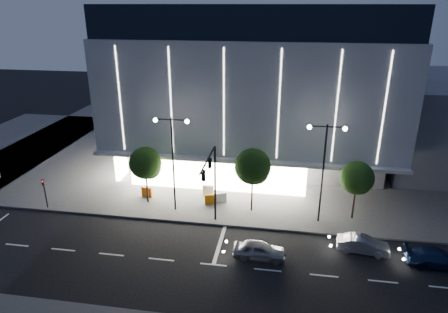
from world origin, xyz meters
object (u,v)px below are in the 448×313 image
tree_right (357,180)px  barrier_b (208,190)px  street_lamp_west (173,151)px  car_lead (259,250)px  tree_left (146,165)px  barrier_a (147,192)px  street_lamp_east (324,160)px  ped_signal_far (45,190)px  traffic_mast (212,176)px  barrier_c (211,199)px  tree_mid (253,168)px  barrier_d (221,198)px  car_second (363,245)px  car_third (437,258)px

tree_right → barrier_b: size_ratio=5.01×
street_lamp_west → car_lead: bearing=-36.5°
tree_left → barrier_a: (-0.50, 1.10, -3.38)m
car_lead → barrier_a: size_ratio=3.65×
street_lamp_east → tree_right: street_lamp_east is taller
barrier_b → car_lead: bearing=-58.5°
street_lamp_west → ped_signal_far: (-12.00, -1.50, -4.07)m
traffic_mast → tree_right: traffic_mast is taller
barrier_b → barrier_c: bearing=-72.4°
car_lead → barrier_a: (-11.74, 8.22, -0.03)m
ped_signal_far → tree_mid: size_ratio=0.49×
barrier_a → barrier_d: size_ratio=1.00×
traffic_mast → tree_mid: bearing=50.6°
street_lamp_east → car_second: size_ratio=2.29×
car_third → barrier_c: car_third is taller
street_lamp_west → street_lamp_east: bearing=0.0°
barrier_c → barrier_d: same height
tree_right → barrier_c: (-13.00, 0.55, -3.23)m
traffic_mast → barrier_b: (-1.58, 6.16, -4.38)m
traffic_mast → barrier_d: 6.43m
tree_mid → car_second: tree_mid is taller
car_second → car_lead: bearing=111.5°
street_lamp_west → car_second: street_lamp_west is taller
car_lead → barrier_d: (-4.32, 8.16, -0.03)m
street_lamp_west → traffic_mast: bearing=-33.6°
traffic_mast → tree_right: (12.03, 3.68, -1.14)m
street_lamp_east → barrier_c: 11.41m
street_lamp_west → barrier_d: size_ratio=8.18×
tree_left → barrier_a: size_ratio=5.20×
street_lamp_west → car_third: bearing=-13.1°
car_lead → car_third: (12.96, 1.16, -0.03)m
traffic_mast → street_lamp_west: size_ratio=0.79×
tree_mid → car_third: tree_mid is taller
car_third → barrier_b: size_ratio=4.08×
tree_left → car_third: 25.15m
street_lamp_west → ped_signal_far: size_ratio=3.00×
car_lead → car_third: size_ratio=0.90×
barrier_c → car_third: bearing=-37.5°
traffic_mast → barrier_d: (-0.06, 4.72, -4.38)m
tree_right → ped_signal_far: bearing=-174.9°
tree_right → barrier_b: (-13.61, 2.48, -3.23)m
street_lamp_west → car_third: size_ratio=2.01×
car_second → barrier_a: (-19.60, 6.15, 0.00)m
tree_left → car_lead: tree_left is taller
street_lamp_east → barrier_b: street_lamp_east is taller
street_lamp_west → car_lead: street_lamp_west is taller
car_third → barrier_b: car_third is taller
barrier_c → car_second: bearing=-41.0°
car_second → car_third: 5.19m
traffic_mast → car_lead: traffic_mast is taller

